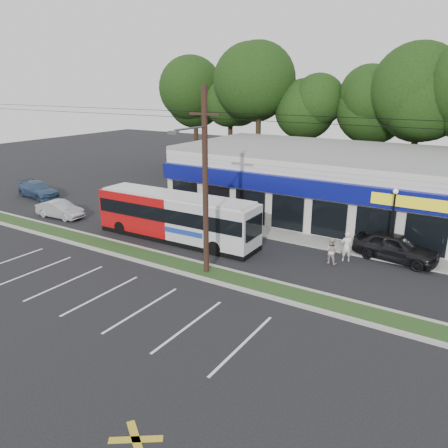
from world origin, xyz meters
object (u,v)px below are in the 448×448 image
lamp_post (393,215)px  metrobus (176,216)px  car_silver (60,209)px  car_blue (38,190)px  pedestrian_a (347,247)px  pedestrian_b (331,251)px  utility_pole (202,177)px  car_dark (395,247)px

lamp_post → metrobus: size_ratio=0.36×
metrobus → car_silver: 11.00m
car_blue → pedestrian_a: (29.00, -0.06, 0.20)m
car_silver → metrobus: bearing=-90.0°
lamp_post → pedestrian_a: lamp_post is taller
car_blue → pedestrian_b: size_ratio=3.16×
utility_pole → pedestrian_a: utility_pole is taller
car_dark → car_silver: 24.65m
utility_pole → car_blue: 24.07m
utility_pole → metrobus: utility_pole is taller
metrobus → car_silver: metrobus is taller
metrobus → pedestrian_a: bearing=11.1°
utility_pole → lamp_post: size_ratio=11.76×
metrobus → pedestrian_b: (10.19, 1.50, -0.88)m
metrobus → car_dark: (13.24, 4.00, -0.83)m
car_blue → pedestrian_a: 29.00m
lamp_post → pedestrian_b: bearing=-133.3°
utility_pole → car_dark: bearing=41.4°
pedestrian_a → pedestrian_b: (-0.63, -0.86, -0.13)m
pedestrian_a → metrobus: bearing=-11.7°
car_blue → pedestrian_b: (28.37, -0.92, 0.06)m
lamp_post → metrobus: (-12.82, -4.30, -1.01)m
metrobus → pedestrian_b: 10.33m
utility_pole → car_silver: (-15.58, 2.75, -4.75)m
utility_pole → car_dark: 12.33m
utility_pole → car_dark: (8.59, 7.57, -4.59)m
car_dark → car_blue: car_dark is taller
lamp_post → utility_pole: bearing=-136.1°
pedestrian_b → car_silver: bearing=3.9°
utility_pole → pedestrian_b: 8.82m
car_dark → car_silver: (-24.17, -4.83, -0.16)m
car_dark → car_silver: bearing=109.5°
pedestrian_a → pedestrian_b: size_ratio=1.17×
utility_pole → pedestrian_a: size_ratio=27.55×
metrobus → pedestrian_a: metrobus is taller
pedestrian_a → car_blue: bearing=-24.1°
utility_pole → metrobus: bearing=142.5°
lamp_post → metrobus: bearing=-161.5°
metrobus → car_blue: metrobus is taller
pedestrian_b → car_blue: bearing=-4.2°
metrobus → car_silver: (-10.93, -0.83, -1.00)m
metrobus → car_dark: metrobus is taller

